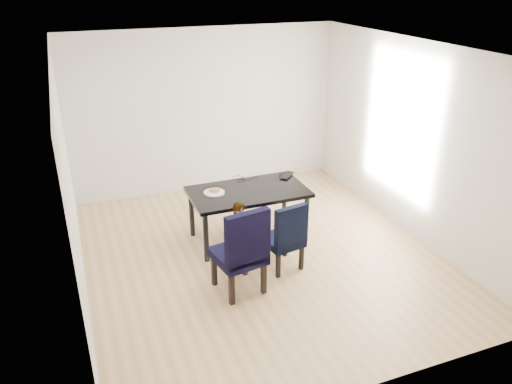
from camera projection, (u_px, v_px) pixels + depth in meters
name	position (u px, v px, depth m)	size (l,w,h in m)	color
floor	(261.00, 255.00, 6.71)	(4.50, 5.00, 0.01)	tan
ceiling	(262.00, 49.00, 5.60)	(4.50, 5.00, 0.01)	white
wall_back	(206.00, 111.00, 8.28)	(4.50, 0.01, 2.70)	silver
wall_front	(377.00, 264.00, 4.03)	(4.50, 0.01, 2.70)	white
wall_left	(69.00, 188.00, 5.41)	(0.01, 5.00, 2.70)	silver
wall_right	(413.00, 140.00, 6.90)	(0.01, 5.00, 2.70)	silver
dining_table	(248.00, 215.00, 6.98)	(1.60, 0.90, 0.75)	black
chair_left	(238.00, 248.00, 5.79)	(0.54, 0.56, 1.12)	black
chair_right	(282.00, 235.00, 6.28)	(0.45, 0.47, 0.93)	black
child	(241.00, 236.00, 6.29)	(0.33, 0.22, 0.90)	orange
plate	(214.00, 192.00, 6.74)	(0.29, 0.29, 0.02)	silver
sandwich	(214.00, 190.00, 6.72)	(0.17, 0.08, 0.07)	#9C6B37
laptop	(285.00, 175.00, 7.30)	(0.30, 0.20, 0.02)	black
cable_tangle	(242.00, 180.00, 7.13)	(0.14, 0.14, 0.01)	black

